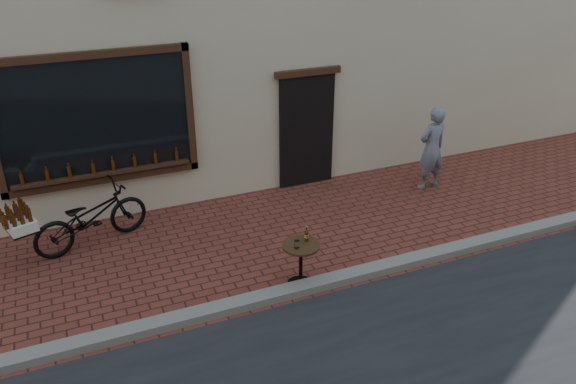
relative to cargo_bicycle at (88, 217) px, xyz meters
name	(u,v)px	position (x,y,z in m)	size (l,w,h in m)	color
ground	(283,306)	(2.28, -2.69, -0.51)	(90.00, 90.00, 0.00)	#5D281E
kerb	(278,294)	(2.28, -2.49, -0.45)	(90.00, 0.25, 0.12)	slate
cargo_bicycle	(88,217)	(0.00, 0.00, 0.00)	(2.25, 1.25, 1.06)	black
bistro_table	(301,256)	(2.70, -2.34, -0.01)	(0.54, 0.54, 0.93)	black
pedestrian	(432,148)	(6.32, -0.34, 0.32)	(0.60, 0.40, 1.66)	slate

